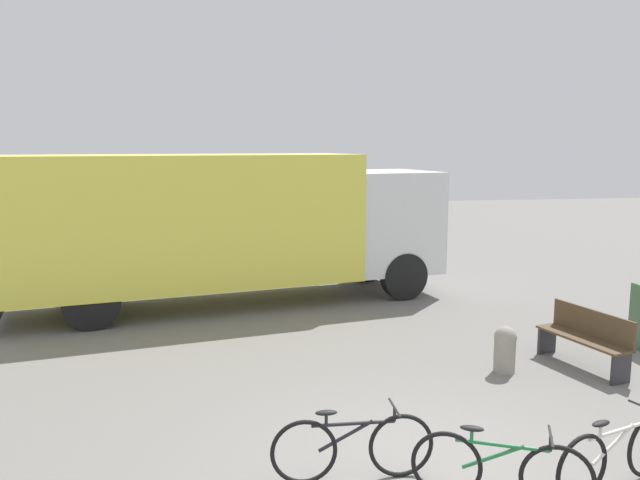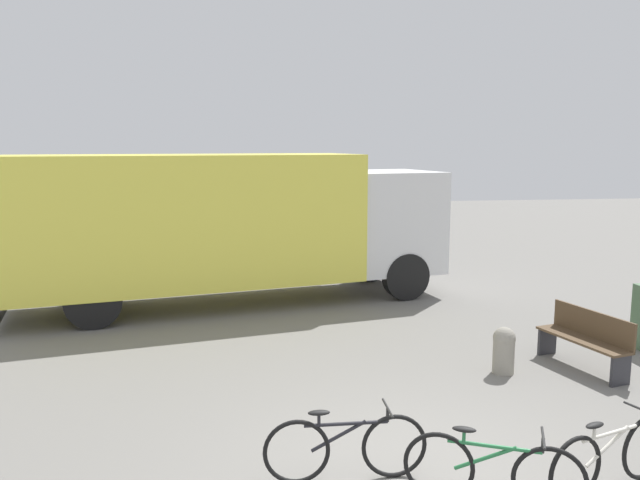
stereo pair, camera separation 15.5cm
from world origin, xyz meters
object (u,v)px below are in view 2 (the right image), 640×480
at_px(delivery_truck, 230,221).
at_px(bicycle_far, 611,456).
at_px(bicycle_near, 345,447).
at_px(bicycle_middle, 492,471).
at_px(bollard_near_bench, 504,349).
at_px(park_bench, 586,338).

relative_size(delivery_truck, bicycle_far, 5.85).
distance_m(bicycle_near, bicycle_middle, 1.41).
bearing_deg(bicycle_far, bollard_near_bench, 65.60).
relative_size(delivery_truck, bicycle_middle, 6.09).
bearing_deg(bicycle_near, bicycle_middle, -26.27).
bearing_deg(bicycle_near, delivery_truck, 99.74).
bearing_deg(park_bench, bollard_near_bench, 76.71).
bearing_deg(delivery_truck, bicycle_middle, -85.11).
height_order(delivery_truck, bicycle_far, delivery_truck).
bearing_deg(bicycle_middle, delivery_truck, 130.92).
xyz_separation_m(bicycle_near, bicycle_middle, (1.25, -0.65, 0.00)).
height_order(bicycle_near, bicycle_far, same).
bearing_deg(park_bench, delivery_truck, 33.95).
height_order(bicycle_near, bicycle_middle, same).
bearing_deg(delivery_truck, park_bench, -53.46).
height_order(bicycle_far, bollard_near_bench, bicycle_far).
relative_size(bicycle_middle, bollard_near_bench, 2.19).
bearing_deg(park_bench, bicycle_near, 108.13).
bearing_deg(bicycle_far, park_bench, 44.35).
distance_m(bicycle_near, bollard_near_bench, 3.84).
xyz_separation_m(bicycle_near, bicycle_far, (2.50, -0.55, 0.00)).
relative_size(bicycle_far, bollard_near_bench, 2.28).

